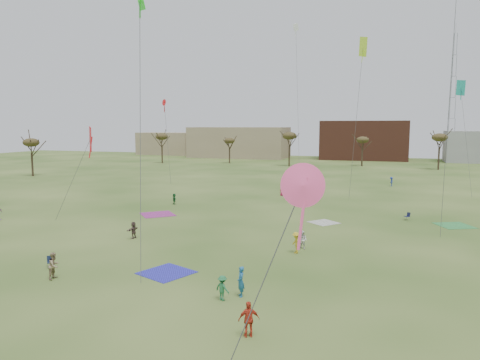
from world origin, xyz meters
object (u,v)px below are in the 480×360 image
(camp_chair_right, at_px, (407,218))
(radio_tower, at_px, (452,97))
(flyer_near_center, at_px, (222,288))
(spectator_fore_a, at_px, (249,319))
(flyer_near_right, at_px, (241,282))
(camp_chair_left, at_px, (51,264))

(camp_chair_right, height_order, radio_tower, radio_tower)
(radio_tower, bearing_deg, flyer_near_center, -101.53)
(radio_tower, bearing_deg, camp_chair_right, -98.47)
(spectator_fore_a, height_order, radio_tower, radio_tower)
(camp_chair_right, bearing_deg, spectator_fore_a, -52.26)
(flyer_near_right, distance_m, camp_chair_left, 15.27)
(flyer_near_right, xyz_separation_m, camp_chair_left, (-15.23, 0.89, -0.69))
(camp_chair_left, height_order, camp_chair_right, same)
(flyer_near_center, distance_m, camp_chair_left, 14.51)
(spectator_fore_a, xyz_separation_m, camp_chair_right, (8.34, 32.58, -0.66))
(flyer_near_right, height_order, camp_chair_right, flyer_near_right)
(flyer_near_center, xyz_separation_m, flyer_near_right, (0.85, 0.96, 0.18))
(flyer_near_center, bearing_deg, spectator_fore_a, 147.28)
(spectator_fore_a, relative_size, radio_tower, 0.04)
(flyer_near_center, height_order, camp_chair_right, flyer_near_center)
(flyer_near_center, distance_m, camp_chair_right, 30.69)
(camp_chair_left, bearing_deg, radio_tower, 27.44)
(spectator_fore_a, bearing_deg, camp_chair_right, -133.03)
(flyer_near_center, xyz_separation_m, camp_chair_left, (-14.38, 1.85, -0.51))
(camp_chair_left, xyz_separation_m, camp_chair_right, (25.67, 26.68, 0.00))
(radio_tower, bearing_deg, spectator_fore_a, -99.94)
(camp_chair_left, bearing_deg, camp_chair_right, 1.33)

